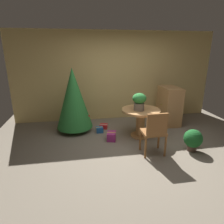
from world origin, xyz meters
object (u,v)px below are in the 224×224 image
Objects in this scene: holiday_tree at (74,98)px; gift_box_red at (104,126)px; round_dining_table at (141,118)px; flower_vase at (139,101)px; potted_plant at (193,139)px; gift_box_blue at (100,130)px; wooden_chair_near at (155,131)px; wooden_cabinet at (169,106)px; gift_box_purple at (111,136)px.

holiday_tree is 6.44× the size of gift_box_red.
flower_vase is (-0.07, -0.05, 0.44)m from round_dining_table.
gift_box_blue is at bearing 144.67° from potted_plant.
flower_vase is at bearing -142.98° from round_dining_table.
holiday_tree is (-1.52, 0.69, -0.05)m from flower_vase.
round_dining_table is 2.26× the size of flower_vase.
wooden_cabinet is at bearing 56.53° from wooden_chair_near.
flower_vase is 1.23× the size of gift_box_purple.
wooden_cabinet reaches higher than potted_plant.
gift_box_purple is 1.81m from potted_plant.
wooden_cabinet reaches higher than gift_box_blue.
holiday_tree is at bearing 158.09° from round_dining_table.
gift_box_purple reaches higher than gift_box_blue.
holiday_tree is (-1.60, 0.64, 0.39)m from round_dining_table.
gift_box_red is (0.77, 0.03, -0.83)m from holiday_tree.
wooden_cabinet is (2.04, 0.30, 0.47)m from gift_box_blue.
gift_box_blue is 0.56× the size of gift_box_purple.
holiday_tree is 1.05m from gift_box_blue.
round_dining_table is 0.86× the size of wooden_cabinet.
wooden_chair_near is (0.00, -0.91, 0.04)m from round_dining_table.
round_dining_table is 3.61× the size of gift_box_red.
wooden_chair_near is 1.95m from wooden_cabinet.
gift_box_red is at bearing 117.67° from wooden_chair_near.
wooden_cabinet is (2.67, 0.07, -0.35)m from holiday_tree.
round_dining_table is at bearing -21.91° from holiday_tree.
holiday_tree is 2.97m from potted_plant.
wooden_chair_near is 1.92× the size of potted_plant.
potted_plant is at bearing -35.33° from gift_box_blue.
gift_box_purple is 1.30× the size of gift_box_red.
holiday_tree is at bearing 140.10° from gift_box_purple.
potted_plant is at bearing -41.70° from flower_vase.
gift_box_purple is at bearing -82.89° from gift_box_red.
wooden_cabinet is 2.24× the size of potted_plant.
flower_vase is 1.44m from wooden_cabinet.
potted_plant is (1.84, -1.31, 0.20)m from gift_box_blue.
holiday_tree is at bearing 135.83° from wooden_chair_near.
round_dining_table is 1.13m from gift_box_blue.
gift_box_red is (-0.83, 0.67, -0.44)m from round_dining_table.
holiday_tree reaches higher than gift_box_purple.
gift_box_red is at bearing 97.11° from gift_box_purple.
wooden_chair_near is at bearing -53.71° from gift_box_blue.
flower_vase is at bearing 2.25° from gift_box_purple.
gift_box_blue is 0.29m from gift_box_red.
flower_vase reaches higher than gift_box_blue.
wooden_cabinet reaches higher than gift_box_purple.
wooden_cabinet is (1.07, 0.72, 0.04)m from round_dining_table.
wooden_cabinet is (1.81, 0.80, 0.44)m from gift_box_purple.
gift_box_blue is (-0.97, 0.41, -0.42)m from round_dining_table.
round_dining_table is 1.29m from wooden_cabinet.
flower_vase is 1.37m from gift_box_red.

